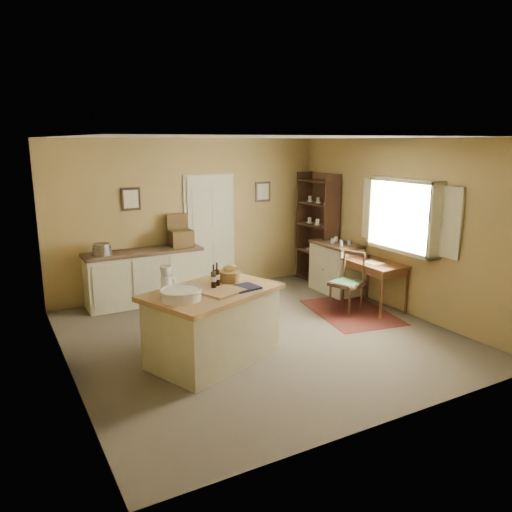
{
  "coord_description": "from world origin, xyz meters",
  "views": [
    {
      "loc": [
        -3.2,
        -5.69,
        2.66
      ],
      "look_at": [
        -0.06,
        0.01,
        1.15
      ],
      "focal_mm": 35.0,
      "sensor_mm": 36.0,
      "label": 1
    }
  ],
  "objects_px": {
    "writing_desk": "(375,268)",
    "shelving_unit": "(319,228)",
    "sideboard": "(145,275)",
    "desk_chair": "(346,284)",
    "work_island": "(212,323)",
    "right_cabinet": "(336,267)"
  },
  "relations": [
    {
      "from": "writing_desk",
      "to": "shelving_unit",
      "type": "distance_m",
      "value": 1.79
    },
    {
      "from": "sideboard",
      "to": "desk_chair",
      "type": "relative_size",
      "value": 2.05
    },
    {
      "from": "sideboard",
      "to": "writing_desk",
      "type": "relative_size",
      "value": 1.95
    },
    {
      "from": "writing_desk",
      "to": "shelving_unit",
      "type": "height_order",
      "value": "shelving_unit"
    },
    {
      "from": "work_island",
      "to": "shelving_unit",
      "type": "relative_size",
      "value": 0.89
    },
    {
      "from": "shelving_unit",
      "to": "sideboard",
      "type": "bearing_deg",
      "value": 174.84
    },
    {
      "from": "sideboard",
      "to": "right_cabinet",
      "type": "xyz_separation_m",
      "value": [
        3.16,
        -1.03,
        -0.02
      ]
    },
    {
      "from": "desk_chair",
      "to": "right_cabinet",
      "type": "relative_size",
      "value": 0.95
    },
    {
      "from": "work_island",
      "to": "sideboard",
      "type": "bearing_deg",
      "value": 70.19
    },
    {
      "from": "right_cabinet",
      "to": "shelving_unit",
      "type": "height_order",
      "value": "shelving_unit"
    },
    {
      "from": "shelving_unit",
      "to": "right_cabinet",
      "type": "bearing_deg",
      "value": -101.85
    },
    {
      "from": "shelving_unit",
      "to": "desk_chair",
      "type": "bearing_deg",
      "value": -111.97
    },
    {
      "from": "right_cabinet",
      "to": "work_island",
      "type": "bearing_deg",
      "value": -153.13
    },
    {
      "from": "work_island",
      "to": "right_cabinet",
      "type": "xyz_separation_m",
      "value": [
        3.1,
        1.57,
        -0.02
      ]
    },
    {
      "from": "desk_chair",
      "to": "right_cabinet",
      "type": "distance_m",
      "value": 1.1
    },
    {
      "from": "sideboard",
      "to": "desk_chair",
      "type": "bearing_deg",
      "value": -37.31
    },
    {
      "from": "writing_desk",
      "to": "desk_chair",
      "type": "distance_m",
      "value": 0.57
    },
    {
      "from": "sideboard",
      "to": "writing_desk",
      "type": "xyz_separation_m",
      "value": [
        3.16,
        -2.04,
        0.19
      ]
    },
    {
      "from": "work_island",
      "to": "writing_desk",
      "type": "distance_m",
      "value": 3.15
    },
    {
      "from": "desk_chair",
      "to": "shelving_unit",
      "type": "relative_size",
      "value": 0.45
    },
    {
      "from": "work_island",
      "to": "right_cabinet",
      "type": "height_order",
      "value": "work_island"
    },
    {
      "from": "right_cabinet",
      "to": "sideboard",
      "type": "bearing_deg",
      "value": 161.86
    }
  ]
}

